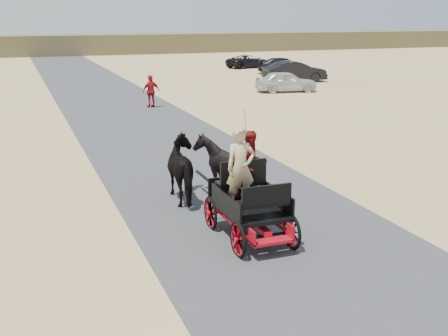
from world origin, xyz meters
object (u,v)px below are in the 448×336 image
object	(u,v)px
carriage	(249,222)
car_a	(286,81)
car_d	(248,61)
pedestrian	(151,91)
car_c	(284,66)
horse_left	(186,170)
car_b	(295,72)
horse_right	(225,166)

from	to	relation	value
carriage	car_a	distance (m)	24.70
car_a	car_d	bearing A→B (deg)	-4.02
pedestrian	carriage	bearing A→B (deg)	68.54
car_c	car_d	xyz separation A→B (m)	(-0.79, 5.97, -0.07)
horse_left	car_b	size ratio (longest dim) A/B	0.43
horse_left	car_d	bearing A→B (deg)	-115.47
car_c	carriage	bearing A→B (deg)	172.40
carriage	car_d	distance (m)	41.38
horse_left	car_a	xyz separation A→B (m)	(12.39, 18.68, -0.18)
pedestrian	car_b	world-z (taller)	pedestrian
horse_right	car_b	bearing A→B (deg)	-121.58
horse_left	horse_right	size ratio (longest dim) A/B	1.18
car_b	car_d	distance (m)	11.82
horse_right	car_d	bearing A→B (deg)	-113.99
horse_right	car_a	world-z (taller)	horse_right
horse_left	car_b	world-z (taller)	horse_left
pedestrian	car_c	world-z (taller)	pedestrian
car_b	car_c	distance (m)	6.13
car_d	horse_left	bearing A→B (deg)	140.70
pedestrian	car_d	world-z (taller)	pedestrian
car_a	car_d	xyz separation A→B (m)	(4.32, 16.42, -0.08)
car_c	car_d	distance (m)	6.03
carriage	car_c	distance (m)	36.32
horse_left	car_c	size ratio (longest dim) A/B	0.44
car_b	car_c	size ratio (longest dim) A/B	1.03
horse_left	car_d	world-z (taller)	horse_left
carriage	car_a	bearing A→B (deg)	61.35
car_a	car_d	world-z (taller)	car_a
horse_right	car_d	xyz separation A→B (m)	(15.62, 35.09, -0.27)
horse_left	carriage	bearing A→B (deg)	100.39
car_c	car_d	world-z (taller)	car_c
pedestrian	car_d	size ratio (longest dim) A/B	0.41
carriage	car_b	bearing A→B (deg)	60.51
horse_right	car_a	bearing A→B (deg)	-121.16
pedestrian	car_b	bearing A→B (deg)	-163.13
car_b	car_c	xyz separation A→B (m)	(2.05, 5.77, -0.11)
horse_right	pedestrian	bearing A→B (deg)	-96.23
car_c	horse_left	bearing A→B (deg)	169.22
horse_left	car_a	world-z (taller)	horse_left
horse_left	pedestrian	world-z (taller)	pedestrian
car_d	pedestrian	bearing A→B (deg)	130.63
horse_left	car_d	size ratio (longest dim) A/B	0.48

